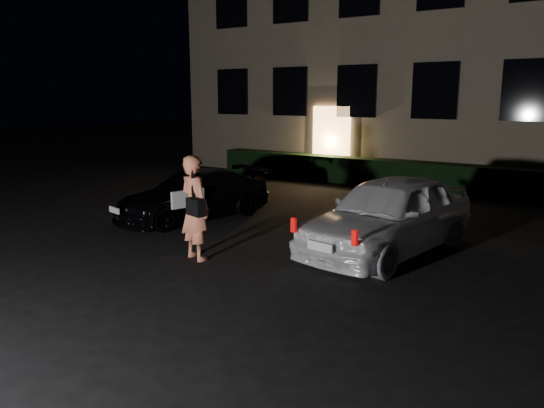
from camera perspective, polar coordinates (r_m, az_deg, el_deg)
The scene contains 6 objects.
ground at distance 7.99m, azimuth -8.34°, elevation -9.44°, with size 80.00×80.00×0.00m, color black.
building at distance 21.33m, azimuth 21.01°, elevation 19.32°, with size 20.00×8.11×12.00m.
hedge at distance 16.94m, azimuth 16.17°, elevation 2.87°, with size 15.00×0.70×0.85m, color black.
sedan at distance 12.58m, azimuth -8.43°, elevation 0.95°, with size 2.45×4.12×1.12m.
hatch at distance 9.94m, azimuth 12.44°, elevation -1.12°, with size 2.30×4.39×1.43m.
man at distance 9.35m, azimuth -8.28°, elevation -0.40°, with size 0.78×0.62×1.85m.
Camera 1 is at (5.06, -5.49, 2.84)m, focal length 35.00 mm.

